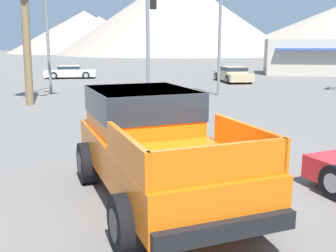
{
  "coord_description": "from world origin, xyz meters",
  "views": [
    {
      "loc": [
        0.96,
        -6.63,
        2.83
      ],
      "look_at": [
        -0.4,
        1.0,
        1.21
      ],
      "focal_mm": 42.0,
      "sensor_mm": 36.0,
      "label": 1
    }
  ],
  "objects": [
    {
      "name": "orange_pickup_truck",
      "position": [
        -0.59,
        0.31,
        1.11
      ],
      "size": [
        4.33,
        5.42,
        1.98
      ],
      "rotation": [
        0.0,
        0.0,
        0.54
      ],
      "color": "orange",
      "rests_on": "ground_plane"
    },
    {
      "name": "traffic_light_crosswalk",
      "position": [
        -1.73,
        15.66,
        4.18
      ],
      "size": [
        4.32,
        0.38,
        5.94
      ],
      "rotation": [
        0.0,
        0.0,
        3.14
      ],
      "color": "slate",
      "rests_on": "ground_plane"
    },
    {
      "name": "ground_plane",
      "position": [
        0.0,
        0.0,
        0.0
      ],
      "size": [
        320.0,
        320.0,
        0.0
      ],
      "primitive_type": "plane",
      "color": "slate"
    },
    {
      "name": "distant_mountain_range",
      "position": [
        -3.15,
        112.21,
        8.37
      ],
      "size": [
        137.47,
        78.79,
        21.81
      ],
      "color": "gray",
      "rests_on": "ground_plane"
    },
    {
      "name": "parked_car_white",
      "position": [
        -13.01,
        24.75,
        0.55
      ],
      "size": [
        4.53,
        3.04,
        1.06
      ],
      "rotation": [
        0.0,
        0.0,
        5.05
      ],
      "color": "white",
      "rests_on": "ground_plane"
    },
    {
      "name": "traffic_light_main",
      "position": [
        -9.74,
        13.07,
        4.28
      ],
      "size": [
        0.38,
        4.07,
        6.13
      ],
      "rotation": [
        0.0,
        0.0,
        4.71
      ],
      "color": "slate",
      "rests_on": "ground_plane"
    },
    {
      "name": "parked_car_tan",
      "position": [
        0.57,
        23.83,
        0.6
      ],
      "size": [
        3.16,
        4.66,
        1.18
      ],
      "rotation": [
        0.0,
        0.0,
        0.35
      ],
      "color": "tan",
      "rests_on": "ground_plane"
    }
  ]
}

